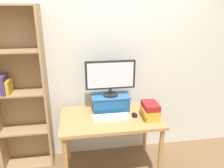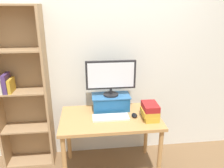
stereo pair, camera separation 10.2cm
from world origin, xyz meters
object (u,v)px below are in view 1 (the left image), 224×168
(bookshelf_unit, at_px, (19,92))
(book_stack, at_px, (150,110))
(desk, at_px, (111,124))
(keyboard, at_px, (111,117))
(riser_box, at_px, (110,102))
(computer_monitor, at_px, (110,77))
(computer_mouse, at_px, (135,115))

(bookshelf_unit, relative_size, book_stack, 8.29)
(desk, distance_m, keyboard, 0.11)
(riser_box, height_order, book_stack, same)
(desk, distance_m, book_stack, 0.49)
(keyboard, bearing_deg, computer_monitor, 83.97)
(bookshelf_unit, height_order, riser_box, bookshelf_unit)
(desk, xyz_separation_m, bookshelf_unit, (-1.06, 0.33, 0.35))
(desk, bearing_deg, computer_monitor, 82.03)
(computer_monitor, distance_m, keyboard, 0.48)
(desk, relative_size, book_stack, 4.78)
(bookshelf_unit, bearing_deg, book_stack, -15.71)
(desk, height_order, riser_box, riser_box)
(desk, bearing_deg, book_stack, -12.12)
(bookshelf_unit, bearing_deg, keyboard, -19.04)
(bookshelf_unit, relative_size, computer_mouse, 19.28)
(riser_box, relative_size, computer_monitor, 0.78)
(desk, xyz_separation_m, book_stack, (0.44, -0.10, 0.19))
(computer_monitor, height_order, keyboard, computer_monitor)
(computer_mouse, bearing_deg, bookshelf_unit, 164.96)
(riser_box, height_order, computer_mouse, riser_box)
(bookshelf_unit, distance_m, computer_mouse, 1.40)
(desk, bearing_deg, keyboard, -85.78)
(riser_box, height_order, keyboard, riser_box)
(computer_monitor, bearing_deg, desk, -97.97)
(bookshelf_unit, bearing_deg, desk, -17.18)
(computer_monitor, bearing_deg, keyboard, -96.03)
(bookshelf_unit, height_order, book_stack, bookshelf_unit)
(computer_monitor, xyz_separation_m, keyboard, (-0.03, -0.24, -0.41))
(bookshelf_unit, distance_m, book_stack, 1.57)
(desk, distance_m, computer_monitor, 0.56)
(keyboard, relative_size, book_stack, 1.73)
(keyboard, xyz_separation_m, computer_mouse, (0.28, 0.01, 0.01))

